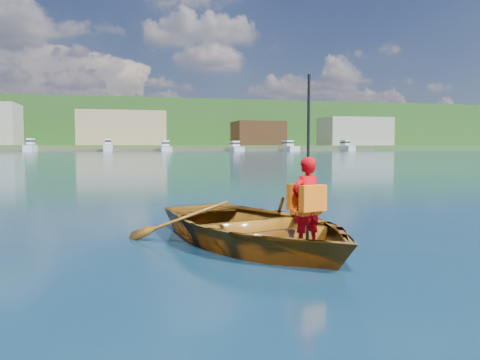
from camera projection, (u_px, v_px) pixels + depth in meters
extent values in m
plane|color=#142346|center=(296.00, 230.00, 7.28)|extent=(600.00, 600.00, 0.00)
imported|color=brown|center=(253.00, 227.00, 6.18)|extent=(3.67, 4.35, 0.77)
imported|color=#B8030A|center=(306.00, 203.00, 5.47)|extent=(0.45, 0.37, 1.07)
cube|color=orange|center=(313.00, 198.00, 5.36)|extent=(0.35, 0.20, 0.30)
cube|color=orange|center=(300.00, 196.00, 5.56)|extent=(0.35, 0.18, 0.30)
cube|color=orange|center=(306.00, 212.00, 5.48)|extent=(0.35, 0.30, 0.05)
cylinder|color=black|center=(308.00, 160.00, 5.64)|extent=(0.05, 0.05, 2.05)
cube|color=#3F5B2A|center=(136.00, 148.00, 191.68)|extent=(400.00, 80.00, 2.00)
cube|color=#294A1B|center=(134.00, 128.00, 239.52)|extent=(400.00, 100.00, 22.00)
cube|color=brown|center=(141.00, 150.00, 151.20)|extent=(160.01, 11.71, 0.80)
cube|color=tan|center=(122.00, 128.00, 165.77)|extent=(30.00, 16.00, 12.00)
cube|color=brown|center=(258.00, 134.00, 177.33)|extent=(18.00, 16.00, 9.00)
cube|color=gray|center=(354.00, 132.00, 186.43)|extent=(26.00, 16.00, 11.00)
cube|color=silver|center=(30.00, 149.00, 138.89)|extent=(2.55, 9.09, 2.17)
cube|color=silver|center=(31.00, 141.00, 139.62)|extent=(1.78, 4.09, 1.80)
cube|color=black|center=(31.00, 141.00, 139.61)|extent=(1.83, 4.27, 0.50)
cube|color=silver|center=(108.00, 149.00, 144.01)|extent=(2.53, 9.03, 2.23)
cube|color=silver|center=(108.00, 141.00, 144.73)|extent=(1.77, 4.06, 1.80)
cube|color=black|center=(108.00, 141.00, 144.72)|extent=(1.82, 4.25, 0.50)
cube|color=silver|center=(166.00, 149.00, 148.04)|extent=(3.17, 11.34, 1.67)
cube|color=silver|center=(165.00, 143.00, 149.01)|extent=(2.22, 5.10, 1.80)
cube|color=black|center=(165.00, 143.00, 149.00)|extent=(2.29, 5.33, 0.50)
cube|color=silver|center=(235.00, 149.00, 153.23)|extent=(3.39, 12.12, 1.62)
cube|color=silver|center=(234.00, 144.00, 154.28)|extent=(2.38, 5.45, 1.80)
cube|color=black|center=(234.00, 143.00, 154.27)|extent=(2.44, 5.70, 0.50)
cube|color=silver|center=(289.00, 149.00, 157.48)|extent=(3.45, 12.32, 1.84)
cube|color=silver|center=(288.00, 143.00, 158.53)|extent=(2.41, 5.54, 1.80)
cube|color=black|center=(288.00, 143.00, 158.53)|extent=(2.48, 5.79, 0.50)
cube|color=silver|center=(346.00, 149.00, 162.27)|extent=(2.53, 9.04, 2.08)
cube|color=silver|center=(345.00, 143.00, 163.00)|extent=(1.77, 4.07, 1.80)
cube|color=black|center=(345.00, 142.00, 162.99)|extent=(1.82, 4.25, 0.50)
cylinder|color=#382314|center=(244.00, 134.00, 224.19)|extent=(0.80, 0.80, 2.51)
sphere|color=#214D1D|center=(244.00, 127.00, 223.96)|extent=(4.68, 4.68, 4.68)
cylinder|color=#382314|center=(341.00, 120.00, 290.99)|extent=(0.80, 0.80, 3.66)
sphere|color=#214D1D|center=(341.00, 112.00, 290.65)|extent=(6.83, 6.83, 6.83)
cylinder|color=#382314|center=(224.00, 124.00, 250.31)|extent=(0.80, 0.80, 3.00)
sphere|color=#214D1D|center=(224.00, 117.00, 250.03)|extent=(5.60, 5.60, 5.60)
cylinder|color=#382314|center=(264.00, 135.00, 224.86)|extent=(0.80, 0.80, 2.80)
sphere|color=#214D1D|center=(264.00, 127.00, 224.60)|extent=(5.24, 5.24, 5.24)
cylinder|color=#382314|center=(392.00, 138.00, 231.72)|extent=(0.80, 0.80, 3.16)
sphere|color=#214D1D|center=(393.00, 129.00, 231.42)|extent=(5.90, 5.90, 5.90)
cylinder|color=#382314|center=(142.00, 124.00, 236.16)|extent=(0.80, 0.80, 3.44)
sphere|color=#214D1D|center=(142.00, 115.00, 235.84)|extent=(6.42, 6.42, 6.42)
cylinder|color=#382314|center=(384.00, 140.00, 224.04)|extent=(0.80, 0.80, 3.13)
sphere|color=#214D1D|center=(385.00, 131.00, 223.75)|extent=(5.84, 5.84, 5.84)
cylinder|color=#382314|center=(263.00, 125.00, 256.80)|extent=(0.80, 0.80, 2.88)
sphere|color=#214D1D|center=(263.00, 118.00, 256.53)|extent=(5.37, 5.37, 5.37)
cylinder|color=#382314|center=(220.00, 115.00, 287.31)|extent=(0.80, 0.80, 3.21)
sphere|color=#214D1D|center=(220.00, 108.00, 287.01)|extent=(5.99, 5.99, 5.99)
cylinder|color=#382314|center=(213.00, 134.00, 220.80)|extent=(0.80, 0.80, 2.53)
sphere|color=#214D1D|center=(213.00, 127.00, 220.56)|extent=(4.72, 4.72, 4.72)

